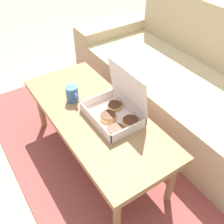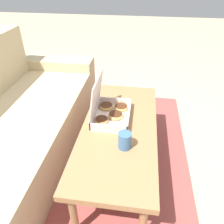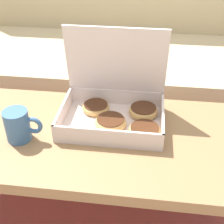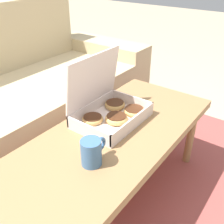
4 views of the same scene
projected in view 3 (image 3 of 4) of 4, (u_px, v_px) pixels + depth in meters
The scene contains 6 objects.
ground_plane at pixel (91, 204), 1.33m from camera, with size 12.00×12.00×0.00m, color tan.
area_rug at pixel (101, 156), 1.57m from camera, with size 2.29×1.82×0.01m, color #994742.
couch at pixel (114, 61), 1.85m from camera, with size 2.17×0.86×0.86m.
coffee_table at pixel (83, 143), 1.07m from camera, with size 1.17×0.50×0.43m.
pastry_box at pixel (118, 107), 1.07m from camera, with size 0.35×0.26×0.32m.
coffee_mug at pixel (18, 125), 0.99m from camera, with size 0.12×0.08×0.11m.
Camera 3 is at (0.20, -0.86, 1.07)m, focal length 50.00 mm.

